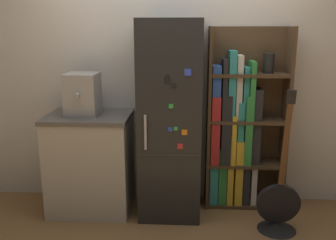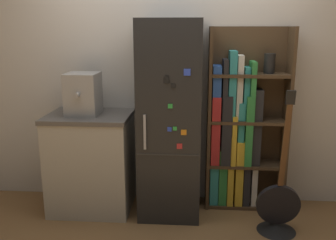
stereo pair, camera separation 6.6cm
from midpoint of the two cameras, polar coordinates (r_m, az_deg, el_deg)
name	(u,v)px [view 1 (the left image)]	position (r m, az deg, el deg)	size (l,w,h in m)	color
ground_plane	(169,217)	(3.60, -0.33, -14.59)	(16.00, 16.00, 0.00)	olive
wall_back	(172,72)	(3.66, 0.09, 7.35)	(8.00, 0.05, 2.60)	silver
refrigerator	(170,120)	(3.42, -0.20, 0.02)	(0.55, 0.61, 1.79)	black
bookshelf	(238,130)	(3.64, 10.16, -1.47)	(0.75, 0.28, 1.73)	#4C3823
kitchen_counter	(91,162)	(3.67, -12.15, -6.31)	(0.77, 0.61, 0.94)	#BCB7A8
espresso_machine	(83,94)	(3.50, -13.40, 3.85)	(0.29, 0.36, 0.38)	#A5A39E
guitar	(278,211)	(3.45, 15.86, -13.25)	(0.37, 0.34, 1.26)	black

